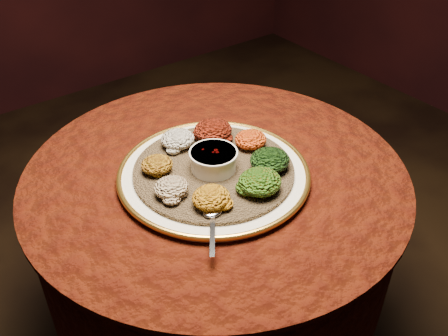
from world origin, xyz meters
TOP-DOWN VIEW (x-y plane):
  - table at (0.00, 0.00)m, footprint 0.96×0.96m
  - platter at (-0.02, -0.02)m, footprint 0.52×0.52m
  - injera at (-0.02, -0.02)m, footprint 0.44×0.44m
  - stew_bowl at (-0.02, -0.02)m, footprint 0.12×0.12m
  - spoon at (-0.13, -0.16)m, footprint 0.10×0.13m
  - portion_ayib at (-0.04, 0.11)m, footprint 0.09×0.08m
  - portion_kitfo at (0.06, 0.09)m, footprint 0.10×0.10m
  - portion_tikil at (0.11, 0.00)m, footprint 0.08×0.08m
  - portion_gomen at (0.09, -0.10)m, footprint 0.10×0.09m
  - portion_mixveg at (0.01, -0.15)m, footprint 0.10×0.10m
  - portion_kik at (-0.10, -0.13)m, footprint 0.09×0.08m
  - portion_timatim at (-0.15, -0.05)m, footprint 0.08×0.08m
  - portion_shiro at (-0.14, 0.05)m, footprint 0.08×0.07m

SIDE VIEW (x-z plane):
  - table at x=0.00m, z-range 0.19..0.92m
  - platter at x=-0.02m, z-range 0.73..0.76m
  - injera at x=-0.02m, z-range 0.75..0.76m
  - spoon at x=-0.13m, z-range 0.76..0.77m
  - portion_shiro at x=-0.14m, z-range 0.76..0.80m
  - portion_timatim at x=-0.15m, z-range 0.76..0.80m
  - portion_tikil at x=0.11m, z-range 0.76..0.80m
  - portion_kik at x=-0.10m, z-range 0.76..0.80m
  - portion_ayib at x=-0.04m, z-range 0.76..0.80m
  - portion_gomen at x=0.09m, z-range 0.76..0.81m
  - portion_mixveg at x=0.01m, z-range 0.76..0.81m
  - portion_kitfo at x=0.06m, z-range 0.76..0.81m
  - stew_bowl at x=-0.02m, z-range 0.77..0.81m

